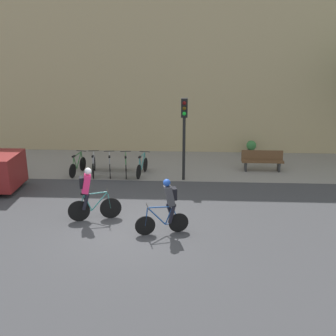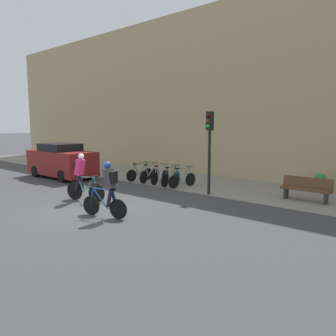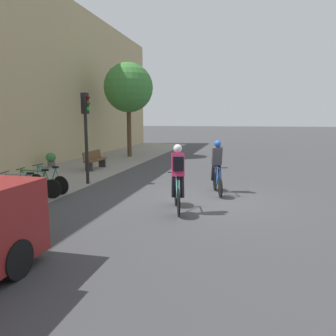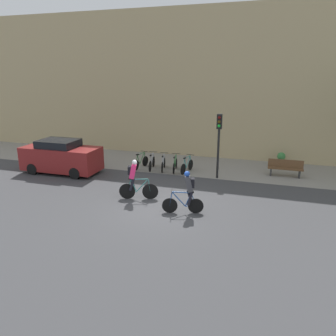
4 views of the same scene
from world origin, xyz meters
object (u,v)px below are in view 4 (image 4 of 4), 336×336
(traffic_light_pole, at_px, (219,134))
(potted_plant, at_px, (281,158))
(parked_bike_0, at_px, (141,162))
(parked_car, at_px, (61,157))
(parked_bike_1, at_px, (152,163))
(cyclist_grey, at_px, (187,191))
(parked_bike_3, at_px, (175,165))
(parked_bike_4, at_px, (187,166))
(parked_bike_2, at_px, (163,164))
(cyclist_pink, at_px, (135,179))
(bench, at_px, (285,168))

(traffic_light_pole, distance_m, potted_plant, 5.29)
(parked_bike_0, distance_m, parked_car, 4.44)
(parked_bike_1, bearing_deg, cyclist_grey, -57.33)
(parked_bike_1, bearing_deg, parked_car, -155.45)
(parked_bike_1, height_order, potted_plant, parked_bike_1)
(cyclist_grey, height_order, parked_bike_3, cyclist_grey)
(parked_bike_0, relative_size, parked_bike_4, 0.99)
(parked_bike_2, distance_m, potted_plant, 7.19)
(cyclist_pink, xyz_separation_m, traffic_light_pole, (2.98, 4.09, 1.41))
(cyclist_pink, height_order, parked_bike_3, cyclist_pink)
(traffic_light_pole, bearing_deg, parked_bike_2, 170.92)
(cyclist_pink, relative_size, parked_bike_0, 1.12)
(parked_car, bearing_deg, potted_plant, 24.19)
(cyclist_pink, bearing_deg, parked_bike_2, 92.39)
(parked_bike_1, xyz_separation_m, traffic_light_pole, (3.87, -0.51, 1.97))
(traffic_light_pole, height_order, potted_plant, traffic_light_pole)
(cyclist_pink, distance_m, parked_car, 6.02)
(potted_plant, bearing_deg, parked_car, -155.81)
(parked_bike_0, bearing_deg, traffic_light_pole, -6.33)
(cyclist_grey, height_order, parked_bike_2, cyclist_grey)
(cyclist_grey, relative_size, bench, 0.96)
(parked_bike_0, distance_m, parked_bike_2, 1.40)
(cyclist_grey, bearing_deg, parked_bike_2, 117.12)
(bench, xyz_separation_m, parked_car, (-11.90, -2.98, 0.42))
(parked_car, bearing_deg, bench, 14.04)
(traffic_light_pole, bearing_deg, cyclist_grey, -94.79)
(parked_bike_2, height_order, bench, parked_bike_2)
(parked_bike_2, distance_m, parked_car, 5.71)
(parked_bike_1, height_order, parked_bike_2, parked_bike_1)
(parked_bike_4, height_order, parked_car, parked_car)
(parked_bike_3, height_order, parked_car, parked_car)
(cyclist_pink, height_order, bench, cyclist_pink)
(potted_plant, bearing_deg, parked_bike_0, -157.96)
(cyclist_grey, xyz_separation_m, parked_bike_0, (-4.16, 5.40, -0.57))
(parked_car, distance_m, potted_plant, 12.87)
(cyclist_grey, bearing_deg, cyclist_pink, 162.75)
(cyclist_pink, relative_size, parked_bike_3, 1.09)
(parked_bike_4, bearing_deg, cyclist_grey, -75.72)
(cyclist_grey, relative_size, parked_bike_1, 1.07)
(parked_bike_1, distance_m, traffic_light_pole, 4.37)
(parked_bike_0, xyz_separation_m, parked_bike_4, (2.79, 0.00, 0.00))
(cyclist_grey, height_order, parked_bike_0, cyclist_grey)
(parked_bike_0, height_order, traffic_light_pole, traffic_light_pole)
(parked_bike_2, relative_size, parked_bike_4, 0.99)
(bench, xyz_separation_m, potted_plant, (-0.17, 2.29, -0.04))
(parked_bike_0, height_order, parked_bike_3, same)
(potted_plant, bearing_deg, cyclist_grey, -113.27)
(parked_bike_4, height_order, traffic_light_pole, traffic_light_pole)
(parked_bike_1, distance_m, parked_bike_3, 1.39)
(parked_bike_4, bearing_deg, parked_bike_2, 180.00)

